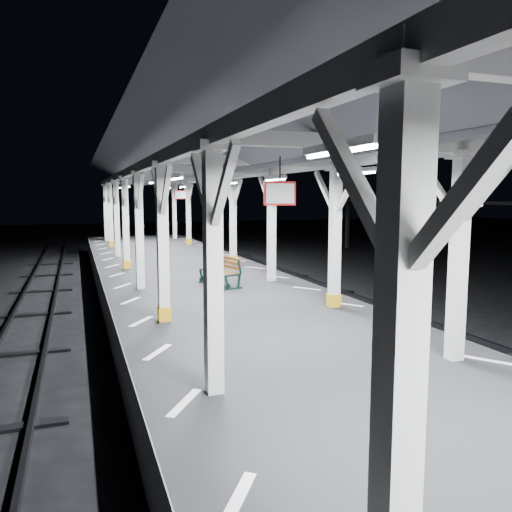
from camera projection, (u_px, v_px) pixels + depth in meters
ground at (290, 390)px, 9.38m from camera, size 120.00×120.00×0.00m
platform at (290, 364)px, 9.32m from camera, size 6.00×50.00×1.00m
hazard_stripes_left at (158, 352)px, 8.43m from camera, size 1.00×48.00×0.01m
hazard_stripes_right at (401, 326)px, 10.08m from camera, size 1.00×48.00×0.01m
track_right at (497, 357)px, 11.06m from camera, size 2.20×60.00×0.16m
canopy at (292, 143)px, 8.81m from camera, size 5.40×49.00×4.65m
bench_mid at (222, 270)px, 14.66m from camera, size 0.94×1.66×0.85m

